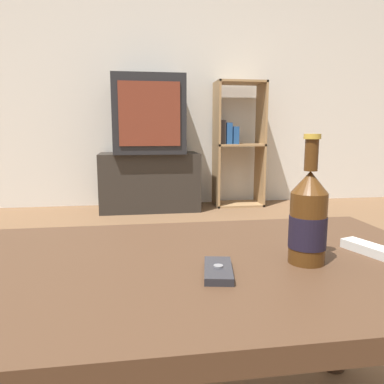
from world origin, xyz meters
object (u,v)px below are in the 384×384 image
at_px(cell_phone, 218,270).
at_px(remote_control, 375,251).
at_px(beer_bottle, 308,219).
at_px(television, 148,115).
at_px(tv_stand, 150,181).
at_px(bookshelf, 236,142).

xyz_separation_m(cell_phone, remote_control, (0.35, 0.05, 0.00)).
bearing_deg(beer_bottle, television, 94.34).
relative_size(tv_stand, television, 1.33).
xyz_separation_m(tv_stand, bookshelf, (0.84, 0.08, 0.35)).
bearing_deg(cell_phone, tv_stand, 101.30).
xyz_separation_m(television, beer_bottle, (0.21, -2.77, -0.31)).
relative_size(tv_stand, bookshelf, 0.76).
bearing_deg(cell_phone, beer_bottle, 21.07).
height_order(tv_stand, beer_bottle, beer_bottle).
xyz_separation_m(tv_stand, television, (-0.00, -0.00, 0.60)).
bearing_deg(television, tv_stand, 90.00).
bearing_deg(tv_stand, television, -90.00).
height_order(television, bookshelf, television).
xyz_separation_m(bookshelf, cell_phone, (-0.82, -2.89, -0.14)).
distance_m(bookshelf, remote_control, 2.88).
xyz_separation_m(television, cell_phone, (0.02, -2.80, -0.39)).
distance_m(tv_stand, beer_bottle, 2.80).
bearing_deg(television, bookshelf, 5.66).
distance_m(television, cell_phone, 2.83).
height_order(television, cell_phone, television).
relative_size(television, cell_phone, 5.47).
relative_size(bookshelf, beer_bottle, 4.62).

